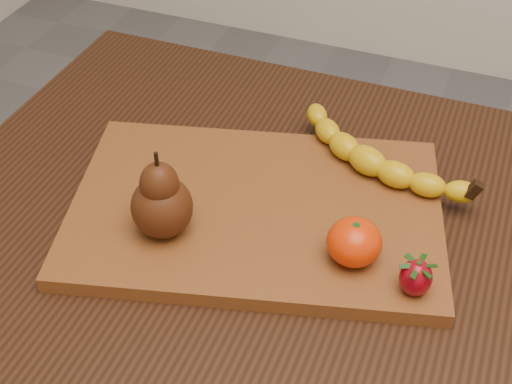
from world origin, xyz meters
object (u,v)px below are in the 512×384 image
at_px(table, 317,288).
at_px(cutting_board, 256,210).
at_px(mandarin, 354,242).
at_px(pear, 160,194).

bearing_deg(table, cutting_board, 179.43).
relative_size(cutting_board, mandarin, 7.26).
bearing_deg(cutting_board, pear, -151.28).
bearing_deg(mandarin, cutting_board, 161.22).
relative_size(table, mandarin, 16.13).
height_order(table, pear, pear).
distance_m(cutting_board, mandarin, 0.15).
bearing_deg(pear, mandarin, 8.95).
xyz_separation_m(table, mandarin, (0.05, -0.04, 0.14)).
bearing_deg(cutting_board, table, -15.31).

